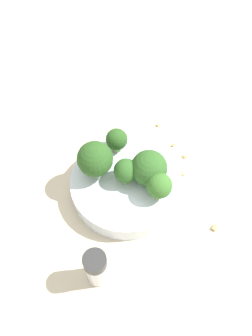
{
  "coord_description": "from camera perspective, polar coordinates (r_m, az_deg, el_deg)",
  "views": [
    {
      "loc": [
        0.23,
        -0.15,
        0.47
      ],
      "look_at": [
        0.0,
        0.0,
        0.06
      ],
      "focal_mm": 35.0,
      "sensor_mm": 36.0,
      "label": 1
    }
  ],
  "objects": [
    {
      "name": "bowl",
      "position": [
        0.53,
        0.0,
        -2.93
      ],
      "size": [
        0.18,
        0.18,
        0.03
      ],
      "primitive_type": "cylinder",
      "color": "silver",
      "rests_on": "ground_plane"
    },
    {
      "name": "broccoli_floret_0",
      "position": [
        0.48,
        5.77,
        -3.14
      ],
      "size": [
        0.04,
        0.04,
        0.05
      ],
      "color": "#8EB770",
      "rests_on": "bowl"
    },
    {
      "name": "ground_plane",
      "position": [
        0.54,
        0.0,
        -3.8
      ],
      "size": [
        3.0,
        3.0,
        0.0
      ],
      "primitive_type": "plane",
      "color": "beige"
    },
    {
      "name": "broccoli_floret_2",
      "position": [
        0.49,
        -5.42,
        1.53
      ],
      "size": [
        0.05,
        0.05,
        0.06
      ],
      "color": "#84AD66",
      "rests_on": "bowl"
    },
    {
      "name": "almond_crumb_1",
      "position": [
        0.6,
        8.19,
        4.03
      ],
      "size": [
        0.01,
        0.01,
        0.01
      ],
      "primitive_type": "cube",
      "rotation": [
        0.0,
        0.0,
        2.01
      ],
      "color": "#AD7F4C",
      "rests_on": "ground_plane"
    },
    {
      "name": "broccoli_floret_4",
      "position": [
        0.53,
        -1.65,
        4.89
      ],
      "size": [
        0.04,
        0.04,
        0.04
      ],
      "color": "#84AD66",
      "rests_on": "bowl"
    },
    {
      "name": "pepper_shaker",
      "position": [
        0.45,
        -5.17,
        -17.0
      ],
      "size": [
        0.03,
        0.03,
        0.07
      ],
      "color": "silver",
      "rests_on": "ground_plane"
    },
    {
      "name": "almond_crumb_2",
      "position": [
        0.56,
        9.88,
        -0.99
      ],
      "size": [
        0.01,
        0.01,
        0.01
      ],
      "primitive_type": "cube",
      "rotation": [
        0.0,
        0.0,
        3.5
      ],
      "color": "tan",
      "rests_on": "ground_plane"
    },
    {
      "name": "broccoli_floret_3",
      "position": [
        0.49,
        4.02,
        -0.04
      ],
      "size": [
        0.06,
        0.06,
        0.06
      ],
      "color": "#7A9E5B",
      "rests_on": "bowl"
    },
    {
      "name": "broccoli_floret_1",
      "position": [
        0.49,
        0.1,
        -0.59
      ],
      "size": [
        0.04,
        0.04,
        0.04
      ],
      "color": "#84AD66",
      "rests_on": "bowl"
    },
    {
      "name": "almond_crumb_3",
      "position": [
        0.62,
        5.55,
        7.48
      ],
      "size": [
        0.01,
        0.01,
        0.01
      ],
      "primitive_type": "cube",
      "rotation": [
        0.0,
        0.0,
        2.97
      ],
      "color": "tan",
      "rests_on": "ground_plane"
    },
    {
      "name": "almond_crumb_4",
      "position": [
        0.52,
        15.21,
        -9.93
      ],
      "size": [
        0.01,
        0.01,
        0.01
      ],
      "primitive_type": "cube",
      "rotation": [
        0.0,
        0.0,
        5.06
      ],
      "color": "tan",
      "rests_on": "ground_plane"
    },
    {
      "name": "almond_crumb_0",
      "position": [
        0.58,
        10.25,
        1.9
      ],
      "size": [
        0.01,
        0.01,
        0.01
      ],
      "primitive_type": "cube",
      "rotation": [
        0.0,
        0.0,
        0.14
      ],
      "color": "#AD7F4C",
      "rests_on": "ground_plane"
    }
  ]
}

